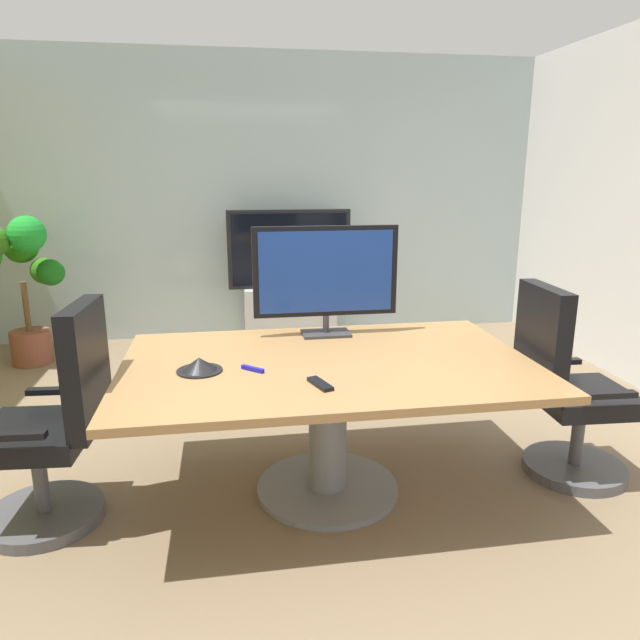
{
  "coord_description": "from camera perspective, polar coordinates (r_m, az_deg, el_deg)",
  "views": [
    {
      "loc": [
        -0.35,
        -2.87,
        1.68
      ],
      "look_at": [
        0.14,
        0.13,
        0.89
      ],
      "focal_mm": 32.37,
      "sensor_mm": 36.0,
      "label": 1
    }
  ],
  "objects": [
    {
      "name": "office_chair_right",
      "position": [
        3.48,
        23.11,
        -7.15
      ],
      "size": [
        0.61,
        0.58,
        1.09
      ],
      "rotation": [
        0.0,
        0.0,
        1.52
      ],
      "color": "#4C4C51",
      "rests_on": "ground"
    },
    {
      "name": "conference_table",
      "position": [
        3.0,
        0.78,
        -7.05
      ],
      "size": [
        2.07,
        1.31,
        0.74
      ],
      "color": "olive",
      "rests_on": "ground"
    },
    {
      "name": "conference_phone",
      "position": [
        2.84,
        -11.84,
        -4.4
      ],
      "size": [
        0.22,
        0.22,
        0.07
      ],
      "color": "black",
      "rests_on": "conference_table"
    },
    {
      "name": "remote_control",
      "position": [
        2.61,
        0.01,
        -6.33
      ],
      "size": [
        0.1,
        0.18,
        0.02
      ],
      "primitive_type": "cube",
      "rotation": [
        0.0,
        0.0,
        0.33
      ],
      "color": "black",
      "rests_on": "conference_table"
    },
    {
      "name": "potted_plant",
      "position": [
        5.62,
        -27.16,
        4.02
      ],
      "size": [
        0.69,
        0.66,
        1.31
      ],
      "color": "brown",
      "rests_on": "ground"
    },
    {
      "name": "wall_display_unit",
      "position": [
        5.77,
        -3.0,
        2.23
      ],
      "size": [
        1.2,
        0.36,
        1.31
      ],
      "color": "#B7BABC",
      "rests_on": "ground"
    },
    {
      "name": "ground_plane",
      "position": [
        3.34,
        -2.07,
        -15.54
      ],
      "size": [
        7.19,
        7.19,
        0.0
      ],
      "primitive_type": "plane",
      "color": "#7A664C"
    },
    {
      "name": "tv_monitor",
      "position": [
        3.33,
        0.58,
        4.53
      ],
      "size": [
        0.84,
        0.18,
        0.64
      ],
      "color": "#333338",
      "rests_on": "conference_table"
    },
    {
      "name": "wall_back_glass_partition",
      "position": [
        5.98,
        -6.04,
        11.84
      ],
      "size": [
        5.77,
        0.1,
        2.79
      ],
      "primitive_type": "cube",
      "color": "#9EB2B7",
      "rests_on": "ground"
    },
    {
      "name": "office_chair_left",
      "position": [
        3.07,
        -24.68,
        -10.27
      ],
      "size": [
        0.61,
        0.59,
        1.09
      ],
      "rotation": [
        0.0,
        0.0,
        -1.64
      ],
      "color": "#4C4C51",
      "rests_on": "ground"
    },
    {
      "name": "whiteboard_marker",
      "position": [
        2.81,
        -6.67,
        -4.83
      ],
      "size": [
        0.11,
        0.1,
        0.02
      ],
      "primitive_type": "cube",
      "rotation": [
        0.0,
        0.0,
        -0.74
      ],
      "color": "#1919A5",
      "rests_on": "conference_table"
    }
  ]
}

